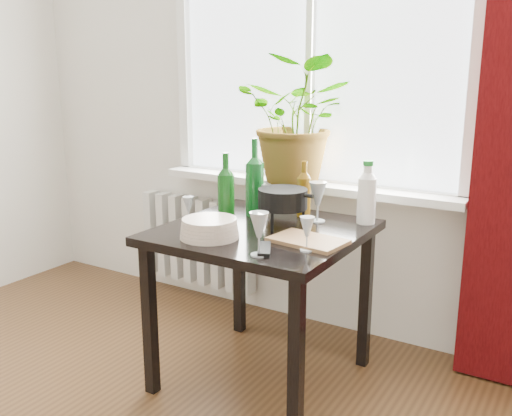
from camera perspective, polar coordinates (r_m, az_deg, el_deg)
The scene contains 18 objects.
window at distance 3.10m, azimuth 5.67°, elevation 16.79°, with size 1.72×0.08×1.62m.
windowsill at distance 3.09m, azimuth 4.77°, elevation 2.37°, with size 1.72×0.20×0.04m.
radiator at distance 3.61m, azimuth -5.86°, elevation -3.25°, with size 0.80×0.10×0.55m.
table at distance 2.58m, azimuth 0.67°, elevation -3.99°, with size 0.85×0.85×0.74m.
potted_plant at distance 2.99m, azimuth 4.34°, elevation 8.78°, with size 0.59×0.51×0.66m, color #37671B.
wine_bottle_left at distance 2.62m, azimuth -3.02°, elevation 2.10°, with size 0.08×0.08×0.33m, color #0C400E, non-canonical shape.
wine_bottle_right at distance 2.74m, azimuth -0.14°, elevation 3.19°, with size 0.09×0.09×0.38m, color #0E4919, non-canonical shape.
bottle_amber at distance 2.74m, azimuth 4.82°, elevation 1.99°, with size 0.07×0.07×0.27m, color brown, non-canonical shape.
cleaning_bottle at distance 2.65m, azimuth 11.04°, elevation 1.61°, with size 0.08×0.08×0.30m, color white, non-canonical shape.
wineglass_front_right at distance 2.16m, azimuth 0.31°, elevation -2.58°, with size 0.07×0.07×0.17m, color #AFB6BD, non-canonical shape.
wineglass_far_right at distance 2.23m, azimuth 5.12°, elevation -2.56°, with size 0.06×0.06×0.14m, color white, non-canonical shape.
wineglass_back_center at distance 2.65m, azimuth 6.18°, elevation 0.67°, with size 0.08×0.08×0.19m, color #B0BABE, non-canonical shape.
wineglass_back_left at distance 2.76m, azimuth 0.30°, elevation 0.91°, with size 0.07×0.07×0.16m, color silver, non-canonical shape.
wineglass_front_left at distance 2.65m, azimuth -6.77°, elevation -0.13°, with size 0.05×0.05×0.12m, color silver, non-canonical shape.
plate_stack at distance 2.41m, azimuth -4.67°, elevation -2.04°, with size 0.25×0.25×0.08m, color beige.
fondue_pot at distance 2.56m, azimuth 2.68°, elevation 0.05°, with size 0.26×0.22×0.17m, color black, non-canonical shape.
tv_remote at distance 2.23m, azimuth 0.83°, elevation -4.14°, with size 0.05×0.16×0.02m, color black.
cutting_board at distance 2.35m, azimuth 5.23°, elevation -3.27°, with size 0.30×0.19×0.02m, color #9D7147.
Camera 1 is at (1.35, -0.56, 1.44)m, focal length 40.00 mm.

